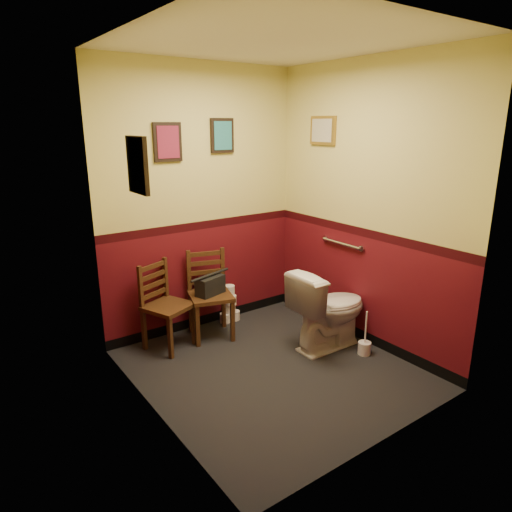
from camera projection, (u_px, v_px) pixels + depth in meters
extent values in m
cube|color=black|center=(272.00, 369.00, 4.08)|extent=(2.20, 2.40, 0.00)
cube|color=silver|center=(276.00, 40.00, 3.33)|extent=(2.20, 2.40, 0.00)
cube|color=#540D15|center=(202.00, 202.00, 4.64)|extent=(2.20, 0.00, 2.70)
cube|color=#540D15|center=(395.00, 255.00, 2.77)|extent=(2.20, 0.00, 2.70)
cube|color=#540D15|center=(146.00, 241.00, 3.09)|extent=(0.00, 2.40, 2.70)
cube|color=#540D15|center=(365.00, 208.00, 4.32)|extent=(0.00, 2.40, 2.70)
cylinder|color=silver|center=(341.00, 244.00, 4.61)|extent=(0.03, 0.50, 0.03)
cylinder|color=silver|center=(362.00, 249.00, 4.42)|extent=(0.02, 0.06, 0.06)
cylinder|color=silver|center=(325.00, 238.00, 4.81)|extent=(0.02, 0.06, 0.06)
cube|color=black|center=(168.00, 142.00, 4.26)|extent=(0.28, 0.03, 0.36)
cube|color=maroon|center=(168.00, 142.00, 4.25)|extent=(0.22, 0.01, 0.30)
cube|color=black|center=(222.00, 136.00, 4.58)|extent=(0.26, 0.03, 0.34)
cube|color=#27747F|center=(223.00, 136.00, 4.57)|extent=(0.20, 0.01, 0.28)
cube|color=black|center=(137.00, 165.00, 3.03)|extent=(0.03, 0.30, 0.38)
cube|color=#AEA788|center=(140.00, 165.00, 3.04)|extent=(0.01, 0.24, 0.31)
cube|color=olive|center=(323.00, 130.00, 4.58)|extent=(0.03, 0.34, 0.28)
cube|color=#AEA788|center=(322.00, 130.00, 4.57)|extent=(0.01, 0.28, 0.22)
imported|color=white|center=(329.00, 309.00, 4.41)|extent=(0.81, 0.47, 0.78)
cylinder|color=silver|center=(364.00, 348.00, 4.34)|extent=(0.12, 0.12, 0.12)
cylinder|color=silver|center=(366.00, 329.00, 4.28)|extent=(0.02, 0.02, 0.35)
cube|color=#4B2D16|center=(168.00, 307.00, 4.38)|extent=(0.52, 0.52, 0.04)
cube|color=#4B2D16|center=(170.00, 338.00, 4.22)|extent=(0.05, 0.05, 0.42)
cube|color=#4B2D16|center=(144.00, 329.00, 4.39)|extent=(0.05, 0.05, 0.42)
cube|color=#4B2D16|center=(194.00, 324.00, 4.49)|extent=(0.05, 0.05, 0.42)
cube|color=#4B2D16|center=(168.00, 317.00, 4.67)|extent=(0.05, 0.05, 0.42)
cube|color=#4B2D16|center=(141.00, 288.00, 4.28)|extent=(0.05, 0.04, 0.42)
cube|color=#4B2D16|center=(166.00, 278.00, 4.55)|extent=(0.05, 0.04, 0.42)
cube|color=#4B2D16|center=(154.00, 294.00, 4.45)|extent=(0.31, 0.14, 0.04)
cube|color=#4B2D16|center=(154.00, 285.00, 4.42)|extent=(0.31, 0.14, 0.04)
cube|color=#4B2D16|center=(153.00, 276.00, 4.39)|extent=(0.31, 0.14, 0.04)
cube|color=#4B2D16|center=(152.00, 266.00, 4.37)|extent=(0.31, 0.14, 0.04)
cube|color=#4B2D16|center=(211.00, 296.00, 4.60)|extent=(0.52, 0.52, 0.04)
cube|color=#4B2D16|center=(198.00, 326.00, 4.45)|extent=(0.05, 0.05, 0.44)
cube|color=#4B2D16|center=(191.00, 312.00, 4.77)|extent=(0.05, 0.05, 0.44)
cube|color=#4B2D16|center=(233.00, 321.00, 4.56)|extent=(0.05, 0.05, 0.44)
cube|color=#4B2D16|center=(224.00, 308.00, 4.88)|extent=(0.05, 0.05, 0.44)
cube|color=#4B2D16|center=(189.00, 271.00, 4.65)|extent=(0.05, 0.04, 0.44)
cube|color=#4B2D16|center=(223.00, 268.00, 4.76)|extent=(0.05, 0.04, 0.44)
cube|color=#4B2D16|center=(206.00, 281.00, 4.74)|extent=(0.33, 0.12, 0.04)
cube|color=#4B2D16|center=(206.00, 272.00, 4.71)|extent=(0.33, 0.12, 0.04)
cube|color=#4B2D16|center=(206.00, 263.00, 4.68)|extent=(0.33, 0.12, 0.04)
cube|color=#4B2D16|center=(205.00, 254.00, 4.66)|extent=(0.33, 0.12, 0.04)
cube|color=black|center=(210.00, 285.00, 4.57)|extent=(0.32, 0.22, 0.18)
cylinder|color=black|center=(210.00, 275.00, 4.54)|extent=(0.26, 0.10, 0.03)
cylinder|color=silver|center=(225.00, 318.00, 5.03)|extent=(0.12, 0.12, 0.10)
cylinder|color=silver|center=(235.00, 315.00, 5.10)|extent=(0.12, 0.12, 0.10)
cylinder|color=silver|center=(230.00, 308.00, 5.03)|extent=(0.12, 0.12, 0.10)
cylinder|color=silver|center=(231.00, 300.00, 4.98)|extent=(0.12, 0.12, 0.10)
cylinder|color=silver|center=(229.00, 290.00, 4.98)|extent=(0.12, 0.12, 0.10)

